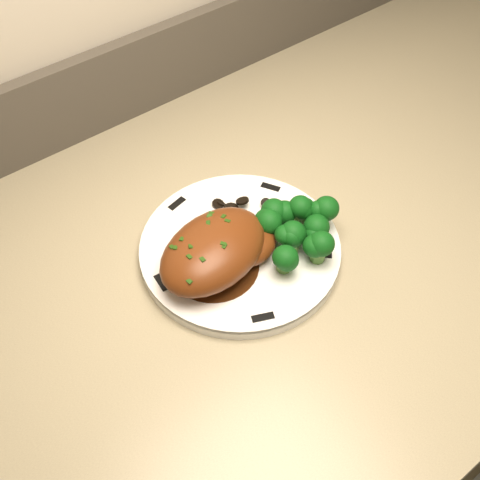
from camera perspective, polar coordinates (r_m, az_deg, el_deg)
counter at (r=1.11m, az=2.58°, el=-13.92°), size 2.01×0.66×0.99m
plate at (r=0.72m, az=-0.00°, el=-0.91°), size 0.29×0.29×0.02m
rim_accent_0 at (r=0.78m, az=2.91°, el=5.02°), size 0.02×0.03×0.00m
rim_accent_1 at (r=0.77m, az=-6.00°, el=3.45°), size 0.03×0.01×0.00m
rim_accent_2 at (r=0.69m, az=-7.44°, el=-4.02°), size 0.01×0.03×0.00m
rim_accent_3 at (r=0.66m, az=2.19°, el=-7.35°), size 0.03×0.02×0.00m
rim_accent_4 at (r=0.72m, az=8.34°, el=-0.95°), size 0.02×0.02×0.00m
gravy_pool at (r=0.70m, az=-2.48°, el=-2.44°), size 0.11×0.11×0.00m
chicken_breast at (r=0.68m, az=-2.11°, el=-0.97°), size 0.16×0.12×0.06m
mushroom_pile at (r=0.75m, az=-0.43°, el=2.51°), size 0.08×0.06×0.02m
broccoli_florets at (r=0.71m, az=5.44°, el=0.98°), size 0.10×0.09×0.04m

